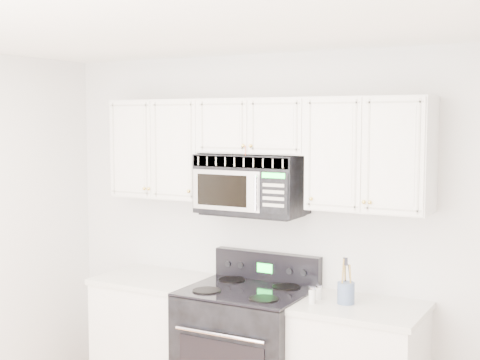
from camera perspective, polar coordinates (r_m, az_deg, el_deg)
The scene contains 8 objects.
room at distance 3.53m, azimuth -10.31°, elevation -8.37°, with size 3.51×3.51×2.61m.
base_cabinet_left at distance 5.33m, azimuth -7.03°, elevation -13.38°, with size 0.86×0.65×0.92m.
range at distance 4.88m, azimuth 0.63°, elevation -14.43°, with size 0.84×0.76×1.14m.
upper_cabinets at distance 4.77m, azimuth 1.65°, elevation 2.94°, with size 2.44×0.37×0.75m.
microwave at distance 4.78m, azimuth 0.99°, elevation -0.33°, with size 0.76×0.43×0.42m.
utensil_crock at distance 4.48m, azimuth 9.03°, elevation -9.42°, with size 0.11×0.11×0.30m.
shaker_salt at distance 4.45m, azimuth 6.17°, elevation -9.73°, with size 0.05×0.05×0.11m.
shaker_pepper at distance 4.56m, azimuth 6.73°, elevation -9.48°, with size 0.04×0.04×0.10m.
Camera 1 is at (2.17, -2.66, 2.12)m, focal length 50.00 mm.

